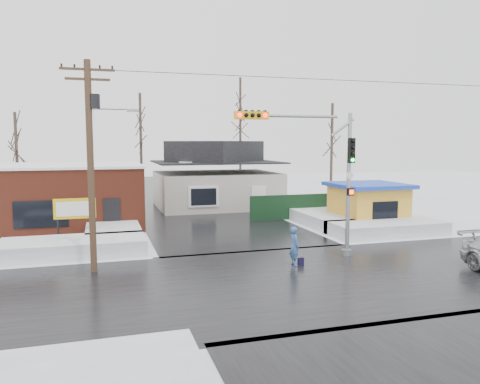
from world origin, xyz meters
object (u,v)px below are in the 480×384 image
object	(u,v)px
utility_pole	(92,154)
marquee_sign	(75,210)
kiosk	(368,204)
pedestrian	(294,246)
traffic_signal	(320,165)

from	to	relation	value
utility_pole	marquee_sign	bearing A→B (deg)	100.13
kiosk	pedestrian	world-z (taller)	kiosk
kiosk	pedestrian	xyz separation A→B (m)	(-8.76, -8.00, -0.58)
kiosk	pedestrian	bearing A→B (deg)	-137.60
utility_pole	marquee_sign	xyz separation A→B (m)	(-1.07, 5.99, -3.19)
traffic_signal	kiosk	distance (m)	10.43
kiosk	traffic_signal	bearing A→B (deg)	-135.16
traffic_signal	utility_pole	bearing A→B (deg)	177.05
traffic_signal	utility_pole	xyz separation A→B (m)	(-10.36, 0.53, 0.57)
utility_pole	pedestrian	distance (m)	9.76
traffic_signal	utility_pole	distance (m)	10.39
kiosk	pedestrian	size ratio (longest dim) A/B	2.59
traffic_signal	pedestrian	size ratio (longest dim) A/B	3.95
traffic_signal	marquee_sign	world-z (taller)	traffic_signal
traffic_signal	marquee_sign	size ratio (longest dim) A/B	2.75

